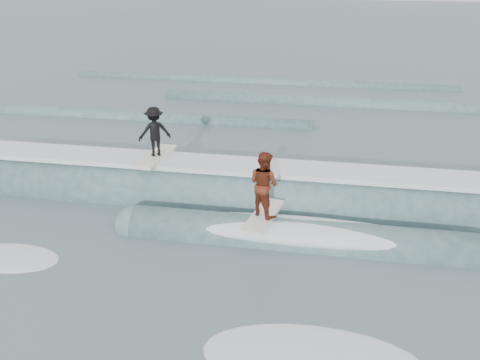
# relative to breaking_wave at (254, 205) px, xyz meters

# --- Properties ---
(ground) EXTENTS (160.00, 160.00, 0.00)m
(ground) POSITION_rel_breaking_wave_xyz_m (-0.30, -6.05, -0.04)
(ground) COLOR #3E505B
(ground) RESTS_ON ground
(breaking_wave) EXTENTS (22.51, 3.90, 2.24)m
(breaking_wave) POSITION_rel_breaking_wave_xyz_m (0.00, 0.00, 0.00)
(breaking_wave) COLOR #385C5E
(breaking_wave) RESTS_ON ground
(surfer_black) EXTENTS (1.12, 2.05, 1.60)m
(surfer_black) POSITION_rel_breaking_wave_xyz_m (-3.08, 0.37, 1.90)
(surfer_black) COLOR white
(surfer_black) RESTS_ON ground
(surfer_red) EXTENTS (1.06, 2.07, 1.82)m
(surfer_red) POSITION_rel_breaking_wave_xyz_m (0.53, -1.83, 1.43)
(surfer_red) COLOR silver
(surfer_red) RESTS_ON ground
(far_swells) EXTENTS (36.24, 8.65, 0.80)m
(far_swells) POSITION_rel_breaking_wave_xyz_m (-1.77, 11.60, -0.04)
(far_swells) COLOR #385C5E
(far_swells) RESTS_ON ground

